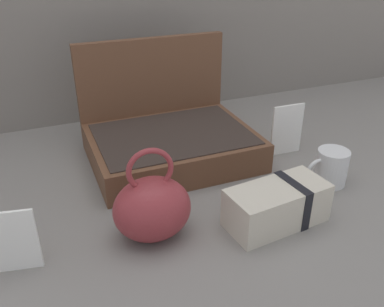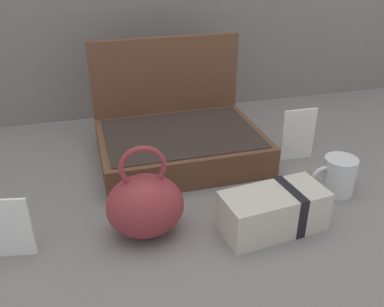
# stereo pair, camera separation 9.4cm
# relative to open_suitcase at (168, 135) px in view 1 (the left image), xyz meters

# --- Properties ---
(ground_plane) EXTENTS (6.00, 6.00, 0.00)m
(ground_plane) POSITION_rel_open_suitcase_xyz_m (-0.04, -0.21, -0.07)
(ground_plane) COLOR slate
(open_suitcase) EXTENTS (0.44, 0.35, 0.31)m
(open_suitcase) POSITION_rel_open_suitcase_xyz_m (0.00, 0.00, 0.00)
(open_suitcase) COLOR brown
(open_suitcase) RESTS_ON ground_plane
(teal_pouch_handbag) EXTENTS (0.17, 0.14, 0.21)m
(teal_pouch_handbag) POSITION_rel_open_suitcase_xyz_m (-0.15, -0.33, 0.01)
(teal_pouch_handbag) COLOR maroon
(teal_pouch_handbag) RESTS_ON ground_plane
(cream_toiletry_bag) EXTENTS (0.23, 0.13, 0.09)m
(cream_toiletry_bag) POSITION_rel_open_suitcase_xyz_m (0.12, -0.38, -0.02)
(cream_toiletry_bag) COLOR beige
(cream_toiletry_bag) RESTS_ON ground_plane
(coffee_mug) EXTENTS (0.12, 0.08, 0.09)m
(coffee_mug) POSITION_rel_open_suitcase_xyz_m (0.33, -0.30, -0.02)
(coffee_mug) COLOR silver
(coffee_mug) RESTS_ON ground_plane
(info_card_left) EXTENTS (0.09, 0.02, 0.13)m
(info_card_left) POSITION_rel_open_suitcase_xyz_m (-0.42, -0.32, 0.00)
(info_card_left) COLOR white
(info_card_left) RESTS_ON ground_plane
(poster_card_right) EXTENTS (0.10, 0.01, 0.15)m
(poster_card_right) POSITION_rel_open_suitcase_xyz_m (0.31, -0.11, 0.01)
(poster_card_right) COLOR white
(poster_card_right) RESTS_ON ground_plane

